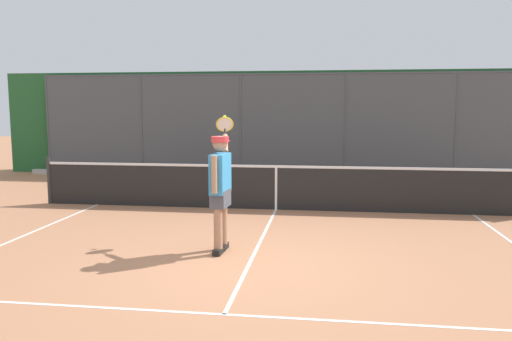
{
  "coord_description": "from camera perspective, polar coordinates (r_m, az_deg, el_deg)",
  "views": [
    {
      "loc": [
        -1.03,
        6.68,
        2.17
      ],
      "look_at": [
        0.21,
        -2.3,
        1.05
      ],
      "focal_mm": 35.33,
      "sensor_mm": 36.0,
      "label": 1
    }
  ],
  "objects": [
    {
      "name": "tennis_player",
      "position": [
        7.58,
        -4.05,
        -1.48
      ],
      "size": [
        0.41,
        1.46,
        2.06
      ],
      "rotation": [
        0.0,
        0.0,
        -1.65
      ],
      "color": "black",
      "rests_on": "ground"
    },
    {
      "name": "tennis_net",
      "position": [
        10.83,
        2.29,
        -1.87
      ],
      "size": [
        10.53,
        0.09,
        1.07
      ],
      "color": "#2D2D2D",
      "rests_on": "ground"
    },
    {
      "name": "fence_backdrop",
      "position": [
        16.44,
        4.26,
        5.24
      ],
      "size": [
        19.33,
        1.37,
        3.35
      ],
      "color": "#474C51",
      "rests_on": "ground"
    },
    {
      "name": "court_line_markings",
      "position": [
        5.3,
        -4.24,
        -17.08
      ],
      "size": [
        8.19,
        10.29,
        0.01
      ],
      "color": "white",
      "rests_on": "ground"
    },
    {
      "name": "ground_plane",
      "position": [
        7.1,
        -0.89,
        -10.75
      ],
      "size": [
        60.0,
        60.0,
        0.0
      ],
      "primitive_type": "plane",
      "color": "#B27551"
    }
  ]
}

